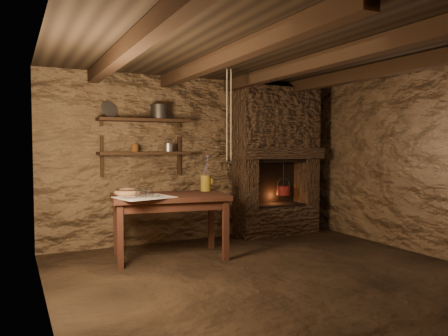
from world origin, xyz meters
name	(u,v)px	position (x,y,z in m)	size (l,w,h in m)	color
floor	(268,274)	(0.00, 0.00, 0.00)	(4.50, 4.50, 0.00)	black
back_wall	(197,159)	(0.00, 2.00, 1.20)	(4.50, 0.04, 2.40)	#4C3623
front_wall	(428,176)	(0.00, -2.00, 1.20)	(4.50, 0.04, 2.40)	#4C3623
left_wall	(44,170)	(-2.25, 0.00, 1.20)	(0.04, 4.00, 2.40)	#4C3623
right_wall	(415,161)	(2.25, 0.00, 1.20)	(0.04, 4.00, 2.40)	#4C3623
ceiling	(269,52)	(0.00, 0.00, 2.40)	(4.50, 4.00, 0.04)	black
beam_far_left	(130,47)	(-1.50, 0.00, 2.31)	(0.14, 3.95, 0.16)	black
beam_mid_left	(227,57)	(-0.50, 0.00, 2.31)	(0.14, 3.95, 0.16)	black
beam_mid_right	(307,65)	(0.50, 0.00, 2.31)	(0.14, 3.95, 0.16)	black
beam_far_right	(374,71)	(1.50, 0.00, 2.31)	(0.14, 3.95, 0.16)	black
shelf_lower	(144,153)	(-0.85, 1.84, 1.30)	(1.25, 0.30, 0.04)	black
shelf_upper	(144,120)	(-0.85, 1.84, 1.75)	(1.25, 0.30, 0.04)	black
hearth	(276,157)	(1.25, 1.77, 1.23)	(1.43, 0.51, 2.30)	#34241A
work_table	(170,224)	(-0.74, 1.12, 0.43)	(1.50, 1.00, 0.80)	black
linen_cloth	(145,197)	(-1.11, 0.94, 0.80)	(0.61, 0.49, 0.01)	beige
pewter_cutlery_row	(145,197)	(-1.11, 0.92, 0.81)	(0.51, 0.20, 0.01)	gray
drinking_glasses	(143,192)	(-1.09, 1.06, 0.84)	(0.20, 0.06, 0.08)	silver
stoneware_jug	(206,175)	(-0.17, 1.29, 1.00)	(0.16, 0.15, 0.49)	olive
wooden_bowl	(128,193)	(-1.24, 1.21, 0.84)	(0.33, 0.33, 0.12)	#A06E45
iron_stockpot	(160,113)	(-0.63, 1.84, 1.86)	(0.24, 0.24, 0.18)	#292725
tin_pan	(109,110)	(-1.30, 1.94, 1.89)	(0.23, 0.23, 0.03)	#989994
small_kettle	(169,147)	(-0.50, 1.84, 1.38)	(0.17, 0.12, 0.18)	#989994
rusty_tin	(135,148)	(-0.98, 1.84, 1.37)	(0.10, 0.10, 0.10)	#592E11
red_pot	(283,190)	(1.35, 1.72, 0.70)	(0.27, 0.27, 0.54)	maroon
hanging_ropes	(229,115)	(0.05, 1.05, 1.80)	(0.08, 0.08, 1.20)	beige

